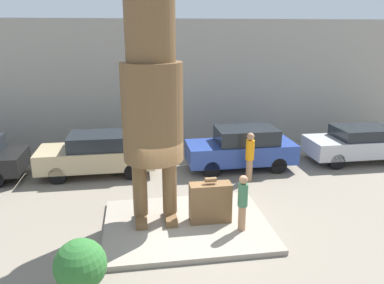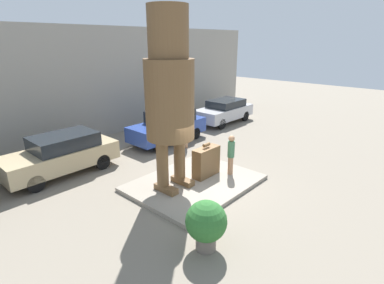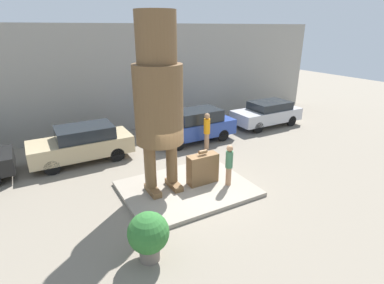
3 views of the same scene
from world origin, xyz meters
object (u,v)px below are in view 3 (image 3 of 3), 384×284
parked_car_silver (267,113)px  planter_pot (148,234)px  giant_suitcase (203,169)px  worker_hivis (207,130)px  statue_figure (158,93)px  parked_car_tan (82,143)px  parked_car_blue (195,125)px  tourist (229,164)px

parked_car_silver → planter_pot: parked_car_silver is taller
giant_suitcase → worker_hivis: (2.08, 3.03, 0.29)m
statue_figure → planter_pot: 4.45m
parked_car_silver → parked_car_tan: bearing=-0.8°
parked_car_tan → parked_car_silver: bearing=179.2°
planter_pot → worker_hivis: 7.73m
statue_figure → parked_car_blue: (3.68, 3.99, -2.78)m
parked_car_tan → parked_car_blue: parked_car_blue is taller
statue_figure → worker_hivis: (3.60, 2.69, -2.65)m
statue_figure → giant_suitcase: bearing=-12.7°
statue_figure → parked_car_blue: statue_figure is taller
parked_car_blue → planter_pot: (-5.36, -6.95, -0.09)m
giant_suitcase → parked_car_tan: (-3.44, 4.60, 0.12)m
parked_car_tan → parked_car_blue: 5.62m
giant_suitcase → tourist: (0.75, -0.61, 0.29)m
planter_pot → statue_figure: bearing=60.5°
giant_suitcase → planter_pot: giant_suitcase is taller
giant_suitcase → worker_hivis: size_ratio=0.72×
tourist → worker_hivis: bearing=69.9°
tourist → giant_suitcase: bearing=140.9°
giant_suitcase → worker_hivis: 3.69m
planter_pot → worker_hivis: worker_hivis is taller
parked_car_blue → tourist: bearing=74.0°
tourist → worker_hivis: (1.33, 3.64, -0.00)m
parked_car_blue → parked_car_silver: size_ratio=1.01×
statue_figure → worker_hivis: statue_figure is taller
parked_car_silver → worker_hivis: size_ratio=2.30×
parked_car_silver → tourist: bearing=37.8°
giant_suitcase → parked_car_blue: parked_car_blue is taller
parked_car_silver → planter_pot: size_ratio=3.09×
giant_suitcase → parked_car_tan: 5.75m
giant_suitcase → parked_car_blue: size_ratio=0.31×
tourist → planter_pot: (-3.94, -2.01, -0.23)m
parked_car_silver → worker_hivis: 5.38m
parked_car_blue → worker_hivis: worker_hivis is taller
tourist → parked_car_tan: (-4.19, 5.21, -0.17)m
statue_figure → giant_suitcase: (1.52, -0.34, -2.93)m
giant_suitcase → statue_figure: bearing=167.3°
planter_pot → worker_hivis: (5.27, 5.65, 0.22)m
tourist → parked_car_tan: tourist is taller
tourist → parked_car_silver: size_ratio=0.37×
statue_figure → parked_car_tan: size_ratio=1.38×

